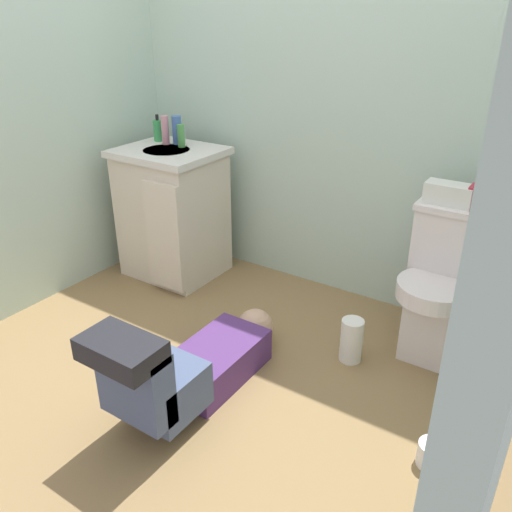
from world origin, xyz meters
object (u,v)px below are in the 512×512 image
(soap_dispenser, at_px, (158,130))
(paper_towel_roll, at_px, (351,340))
(bottle_green, at_px, (181,136))
(toilet_paper_roll, at_px, (432,454))
(bottle_pink, at_px, (165,130))
(person_plumber, at_px, (190,365))
(bottle_blue, at_px, (177,130))
(vanity_cabinet, at_px, (173,212))
(tissue_box, at_px, (449,194))
(toiletry_bag, at_px, (483,199))
(faucet, at_px, (183,136))
(toilet, at_px, (439,285))

(soap_dispenser, xyz_separation_m, paper_towel_roll, (1.56, -0.38, -0.77))
(bottle_green, distance_m, toilet_paper_roll, 2.19)
(bottle_pink, relative_size, bottle_green, 1.28)
(bottle_green, distance_m, paper_towel_roll, 1.58)
(bottle_pink, height_order, bottle_green, bottle_pink)
(person_plumber, xyz_separation_m, bottle_pink, (-0.98, 1.00, 0.73))
(bottle_pink, relative_size, paper_towel_roll, 0.76)
(bottle_pink, bearing_deg, bottle_blue, 37.38)
(vanity_cabinet, bearing_deg, tissue_box, 5.42)
(person_plumber, height_order, bottle_green, bottle_green)
(paper_towel_roll, bearing_deg, bottle_pink, 166.67)
(toiletry_bag, bearing_deg, vanity_cabinet, -175.04)
(faucet, bearing_deg, soap_dispenser, -173.99)
(soap_dispenser, distance_m, bottle_blue, 0.15)
(vanity_cabinet, distance_m, toiletry_bag, 1.82)
(bottle_blue, height_order, toilet_paper_roll, bottle_blue)
(faucet, xyz_separation_m, bottle_blue, (-0.04, -0.01, 0.04))
(bottle_blue, bearing_deg, toilet_paper_roll, -23.20)
(bottle_pink, distance_m, paper_towel_roll, 1.70)
(toilet, xyz_separation_m, bottle_pink, (-1.76, 0.03, 0.54))
(toilet_paper_roll, bearing_deg, bottle_pink, 158.50)
(vanity_cabinet, relative_size, paper_towel_roll, 3.62)
(vanity_cabinet, xyz_separation_m, toilet_paper_roll, (1.90, -0.70, -0.37))
(toilet, relative_size, person_plumber, 0.70)
(toilet, relative_size, paper_towel_roll, 3.31)
(person_plumber, bearing_deg, toilet, 51.17)
(toilet, bearing_deg, faucet, 177.14)
(toilet, height_order, paper_towel_roll, toilet)
(vanity_cabinet, xyz_separation_m, bottle_green, (0.03, 0.09, 0.47))
(vanity_cabinet, bearing_deg, bottle_green, 72.37)
(bottle_green, bearing_deg, vanity_cabinet, -107.63)
(soap_dispenser, bearing_deg, bottle_blue, 2.77)
(tissue_box, distance_m, toiletry_bag, 0.15)
(toilet, distance_m, tissue_box, 0.44)
(faucet, distance_m, bottle_blue, 0.05)
(toilet_paper_roll, bearing_deg, bottle_blue, 156.80)
(person_plumber, bearing_deg, bottle_pink, 134.48)
(toilet, xyz_separation_m, paper_towel_roll, (-0.30, -0.32, -0.25))
(faucet, height_order, person_plumber, faucet)
(toiletry_bag, bearing_deg, soap_dispenser, -179.20)
(person_plumber, relative_size, toiletry_bag, 8.59)
(toilet, relative_size, bottle_green, 5.54)
(paper_towel_roll, relative_size, toilet_paper_roll, 2.06)
(toilet_paper_roll, bearing_deg, tissue_box, 108.24)
(bottle_pink, bearing_deg, toilet_paper_roll, -21.50)
(vanity_cabinet, xyz_separation_m, faucet, (-0.00, 0.15, 0.45))
(bottle_green, relative_size, toilet_paper_roll, 1.23)
(vanity_cabinet, height_order, faucet, faucet)
(person_plumber, bearing_deg, paper_towel_roll, 53.53)
(paper_towel_roll, bearing_deg, toiletry_bag, 45.35)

